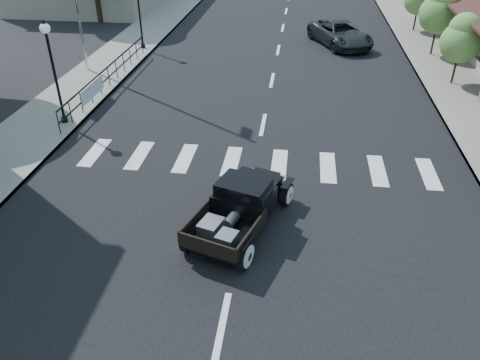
# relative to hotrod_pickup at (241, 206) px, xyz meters

# --- Properties ---
(ground) EXTENTS (120.00, 120.00, 0.00)m
(ground) POSITION_rel_hotrod_pickup_xyz_m (0.04, -0.48, -0.69)
(ground) COLOR black
(ground) RESTS_ON ground
(road) EXTENTS (14.00, 80.00, 0.02)m
(road) POSITION_rel_hotrod_pickup_xyz_m (0.04, 14.52, -0.68)
(road) COLOR black
(road) RESTS_ON ground
(road_markings) EXTENTS (12.00, 60.00, 0.06)m
(road_markings) POSITION_rel_hotrod_pickup_xyz_m (0.04, 9.52, -0.69)
(road_markings) COLOR silver
(road_markings) RESTS_ON ground
(sidewalk_left) EXTENTS (3.00, 80.00, 0.15)m
(sidewalk_left) POSITION_rel_hotrod_pickup_xyz_m (-8.46, 14.52, -0.62)
(sidewalk_left) COLOR gray
(sidewalk_left) RESTS_ON ground
(sidewalk_right) EXTENTS (3.00, 80.00, 0.15)m
(sidewalk_right) POSITION_rel_hotrod_pickup_xyz_m (8.54, 14.52, -0.62)
(sidewalk_right) COLOR gray
(sidewalk_right) RESTS_ON ground
(railing) EXTENTS (0.08, 10.00, 1.00)m
(railing) POSITION_rel_hotrod_pickup_xyz_m (-7.26, 9.52, -0.04)
(railing) COLOR black
(railing) RESTS_ON sidewalk_left
(banner) EXTENTS (0.04, 2.20, 0.60)m
(banner) POSITION_rel_hotrod_pickup_xyz_m (-7.18, 7.52, -0.24)
(banner) COLOR silver
(banner) RESTS_ON sidewalk_left
(lamp_post_b) EXTENTS (0.36, 0.36, 3.85)m
(lamp_post_b) POSITION_rel_hotrod_pickup_xyz_m (-7.56, 5.52, 1.38)
(lamp_post_b) COLOR black
(lamp_post_b) RESTS_ON sidewalk_left
(lamp_post_c) EXTENTS (0.36, 0.36, 3.85)m
(lamp_post_c) POSITION_rel_hotrod_pickup_xyz_m (-7.56, 15.52, 1.38)
(lamp_post_c) COLOR black
(lamp_post_c) RESTS_ON sidewalk_left
(small_tree_c) EXTENTS (1.82, 1.82, 3.03)m
(small_tree_c) POSITION_rel_hotrod_pickup_xyz_m (8.34, 11.90, 0.97)
(small_tree_c) COLOR #55813B
(small_tree_c) RESTS_ON sidewalk_right
(small_tree_d) EXTENTS (2.06, 2.06, 3.44)m
(small_tree_d) POSITION_rel_hotrod_pickup_xyz_m (8.34, 16.35, 1.17)
(small_tree_d) COLOR #55813B
(small_tree_d) RESTS_ON sidewalk_right
(small_tree_e) EXTENTS (1.77, 1.77, 2.94)m
(small_tree_e) POSITION_rel_hotrod_pickup_xyz_m (8.34, 21.48, 0.93)
(small_tree_e) COLOR #55813B
(small_tree_e) RESTS_ON sidewalk_right
(hotrod_pickup) EXTENTS (3.01, 4.39, 1.39)m
(hotrod_pickup) POSITION_rel_hotrod_pickup_xyz_m (0.00, 0.00, 0.00)
(hotrod_pickup) COLOR black
(hotrod_pickup) RESTS_ON ground
(second_car) EXTENTS (4.09, 5.39, 1.36)m
(second_car) POSITION_rel_hotrod_pickup_xyz_m (3.51, 17.93, -0.02)
(second_car) COLOR black
(second_car) RESTS_ON ground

